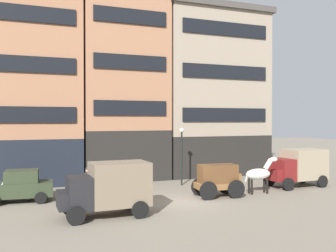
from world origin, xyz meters
The scene contains 11 objects.
ground_plane centered at (0.00, 0.00, 0.00)m, with size 120.00×120.00×0.00m, color slate.
building_far_left centered at (-7.99, 10.05, 7.07)m, with size 7.18×5.86×14.05m.
building_center_left centered at (-1.22, 10.05, 9.02)m, with size 7.07×5.86×17.94m.
building_center_right centered at (6.77, 10.05, 7.23)m, with size 9.62×5.86×14.38m.
cargo_wagon centered at (2.48, 0.63, 1.15)m, with size 3.00×1.71×1.98m.
draft_horse centered at (5.43, 0.62, 1.27)m, with size 2.35×0.73×2.30m.
delivery_truck_near centered at (-4.75, -1.53, 1.42)m, with size 4.40×2.23×2.62m.
delivery_truck_far centered at (9.38, 1.75, 1.42)m, with size 4.43×2.32×2.62m.
sedan_dark centered at (-8.84, 3.38, 0.91)m, with size 3.80×2.06×1.83m.
pedestrian_officer centered at (-4.99, 3.51, 0.98)m, with size 0.46×0.46×1.79m.
streetlamp_curbside centered at (1.96, 5.16, 2.67)m, with size 0.32×0.32×4.12m.
Camera 1 is at (-8.33, -19.33, 4.71)m, focal length 39.58 mm.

